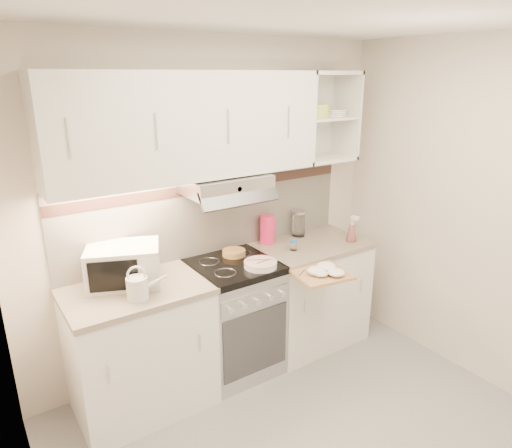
% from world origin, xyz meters
% --- Properties ---
extents(room_shell, '(3.04, 2.84, 2.52)m').
position_xyz_m(room_shell, '(0.00, 0.37, 1.63)').
color(room_shell, beige).
rests_on(room_shell, ground).
extents(base_cabinet_left, '(0.90, 0.60, 0.86)m').
position_xyz_m(base_cabinet_left, '(-0.75, 1.10, 0.43)').
color(base_cabinet_left, white).
rests_on(base_cabinet_left, ground).
extents(worktop_left, '(0.92, 0.62, 0.04)m').
position_xyz_m(worktop_left, '(-0.75, 1.10, 0.88)').
color(worktop_left, gray).
rests_on(worktop_left, base_cabinet_left).
extents(base_cabinet_right, '(0.90, 0.60, 0.86)m').
position_xyz_m(base_cabinet_right, '(0.75, 1.10, 0.43)').
color(base_cabinet_right, white).
rests_on(base_cabinet_right, ground).
extents(worktop_right, '(0.92, 0.62, 0.04)m').
position_xyz_m(worktop_right, '(0.75, 1.10, 0.88)').
color(worktop_right, gray).
rests_on(worktop_right, base_cabinet_right).
extents(electric_range, '(0.60, 0.60, 0.90)m').
position_xyz_m(electric_range, '(0.00, 1.10, 0.45)').
color(electric_range, '#B7B7BC').
rests_on(electric_range, ground).
extents(microwave, '(0.56, 0.49, 0.26)m').
position_xyz_m(microwave, '(-0.77, 1.22, 1.03)').
color(microwave, silver).
rests_on(microwave, worktop_left).
extents(watering_can, '(0.25, 0.14, 0.22)m').
position_xyz_m(watering_can, '(-0.77, 0.95, 0.98)').
color(watering_can, silver).
rests_on(watering_can, worktop_left).
extents(plate_stack, '(0.24, 0.24, 0.05)m').
position_xyz_m(plate_stack, '(0.12, 0.93, 0.92)').
color(plate_stack, silver).
rests_on(plate_stack, electric_range).
extents(bread_loaf, '(0.18, 0.18, 0.04)m').
position_xyz_m(bread_loaf, '(0.08, 1.23, 0.92)').
color(bread_loaf, '#9F6C47').
rests_on(bread_loaf, electric_range).
extents(pink_pitcher, '(0.13, 0.12, 0.24)m').
position_xyz_m(pink_pitcher, '(0.45, 1.30, 1.02)').
color(pink_pitcher, '#E1235B').
rests_on(pink_pitcher, worktop_right).
extents(glass_jar, '(0.12, 0.12, 0.22)m').
position_xyz_m(glass_jar, '(0.78, 1.30, 1.01)').
color(glass_jar, silver).
rests_on(glass_jar, worktop_right).
extents(spice_jar, '(0.06, 0.06, 0.09)m').
position_xyz_m(spice_jar, '(0.53, 1.05, 0.94)').
color(spice_jar, white).
rests_on(spice_jar, worktop_right).
extents(spray_bottle, '(0.09, 0.09, 0.24)m').
position_xyz_m(spray_bottle, '(1.05, 0.95, 0.99)').
color(spray_bottle, '#DF8386').
rests_on(spray_bottle, worktop_right).
extents(cutting_board, '(0.43, 0.39, 0.02)m').
position_xyz_m(cutting_board, '(0.45, 0.64, 0.87)').
color(cutting_board, '#A26F52').
rests_on(cutting_board, base_cabinet_right).
extents(dish_towel, '(0.28, 0.25, 0.07)m').
position_xyz_m(dish_towel, '(0.47, 0.60, 0.91)').
color(dish_towel, silver).
rests_on(dish_towel, cutting_board).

